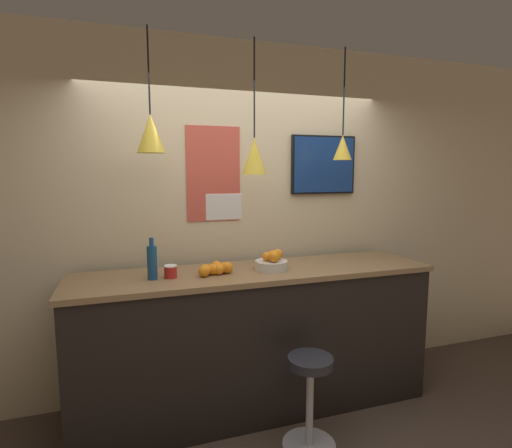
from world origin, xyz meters
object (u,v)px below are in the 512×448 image
fruit_bowl (272,262)px  juice_bottle (152,262)px  bar_stool (310,390)px  spread_jar (171,271)px  mounted_tv (323,165)px

fruit_bowl → juice_bottle: juice_bottle is taller
bar_stool → spread_jar: spread_jar is taller
fruit_bowl → mounted_tv: mounted_tv is taller
fruit_bowl → juice_bottle: size_ratio=0.85×
bar_stool → mounted_tv: size_ratio=1.05×
bar_stool → mounted_tv: (0.57, 0.95, 1.50)m
fruit_bowl → juice_bottle: bearing=179.7°
fruit_bowl → mounted_tv: 1.07m
juice_bottle → bar_stool: bearing=-29.0°
bar_stool → fruit_bowl: (-0.08, 0.53, 0.76)m
fruit_bowl → mounted_tv: bearing=33.5°
bar_stool → juice_bottle: bearing=151.0°
spread_jar → mounted_tv: 1.65m
juice_bottle → mounted_tv: 1.72m
bar_stool → juice_bottle: (-0.96, 0.53, 0.82)m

